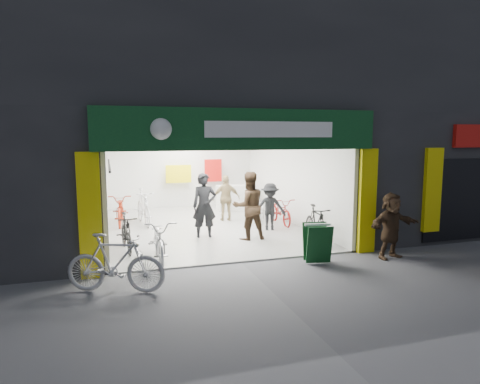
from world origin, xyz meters
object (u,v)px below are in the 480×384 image
bike_left_front (159,240)px  bike_right_front (316,224)px  parked_bike (115,263)px  sandwich_board (317,242)px

bike_left_front → bike_right_front: 4.34m
bike_left_front → bike_right_front: bike_left_front is taller
parked_bike → sandwich_board: 4.50m
bike_left_front → sandwich_board: 3.64m
parked_bike → bike_left_front: bearing=-9.1°
parked_bike → sandwich_board: parked_bike is taller
bike_right_front → sandwich_board: bike_right_front is taller
bike_left_front → parked_bike: bearing=-119.3°
bike_right_front → parked_bike: bearing=-150.3°
bike_left_front → bike_right_front: (4.30, 0.55, -0.01)m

